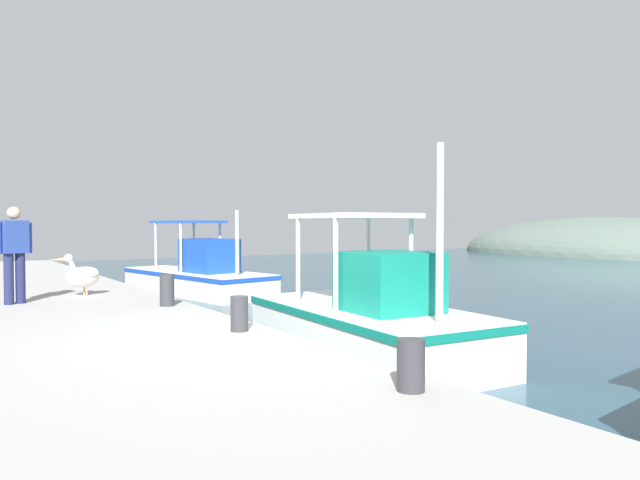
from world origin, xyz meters
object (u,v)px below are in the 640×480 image
mooring_bollard_third (411,365)px  mooring_bollard_second (239,314)px  fishing_boat_nearest (199,275)px  fishing_boat_second (370,320)px  fisherman_standing (14,250)px  mooring_bollard_nearest (167,290)px  pelican (83,275)px

mooring_bollard_third → mooring_bollard_second: bearing=180.0°
fishing_boat_nearest → fishing_boat_second: 9.99m
fishing_boat_nearest → mooring_bollard_third: (13.81, -3.64, 0.43)m
fisherman_standing → mooring_bollard_third: size_ratio=3.89×
fishing_boat_nearest → mooring_bollard_second: size_ratio=13.61×
fisherman_standing → mooring_bollard_third: (7.81, 2.13, -0.72)m
fishing_boat_nearest → mooring_bollard_nearest: size_ratio=11.52×
pelican → mooring_bollard_nearest: (2.32, 0.88, -0.13)m
pelican → mooring_bollard_nearest: pelican is taller
mooring_bollard_second → mooring_bollard_nearest: bearing=180.0°
pelican → mooring_bollard_third: 8.47m
fishing_boat_nearest → mooring_bollard_second: bearing=-19.1°
pelican → mooring_bollard_third: bearing=5.9°
fisherman_standing → pelican: bearing=116.2°
fishing_boat_nearest → fishing_boat_second: fishing_boat_second is taller
fishing_boat_nearest → mooring_bollard_third: bearing=-14.8°
fishing_boat_nearest → mooring_bollard_third: 14.29m
fisherman_standing → mooring_bollard_third: fisherman_standing is taller
fishing_boat_nearest → pelican: bearing=-40.0°
pelican → mooring_bollard_second: (5.14, 0.88, -0.17)m
mooring_bollard_nearest → mooring_bollard_second: (2.82, 0.00, -0.04)m
fishing_boat_nearest → fishing_boat_second: bearing=-5.9°
fishing_boat_second → fisherman_standing: bearing=-129.7°
fishing_boat_nearest → fisherman_standing: (6.00, -5.77, 1.15)m
pelican → mooring_bollard_second: pelican is taller
mooring_bollard_nearest → mooring_bollard_third: 6.10m
fishing_boat_nearest → fisherman_standing: size_ratio=3.67×
fishing_boat_second → mooring_bollard_nearest: 3.47m
fisherman_standing → mooring_bollard_second: size_ratio=3.71×
fishing_boat_second → pelican: 5.77m
pelican → fisherman_standing: fisherman_standing is taller
fishing_boat_second → mooring_bollard_nearest: fishing_boat_second is taller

